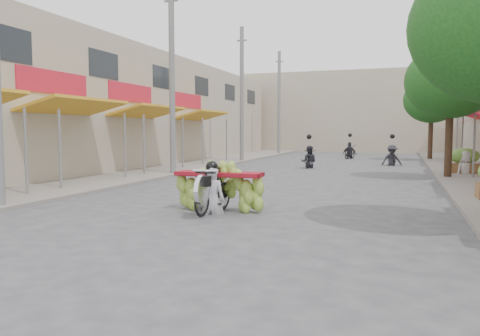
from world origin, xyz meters
The scene contains 15 objects.
ground centered at (0.00, 0.00, 0.00)m, with size 120.00×120.00×0.00m, color #555459.
sidewalk_left centered at (-7.00, 15.00, 0.06)m, with size 4.00×60.00×0.12m, color gray.
shophouse_row_left centered at (-11.98, 13.98, 3.00)m, with size 9.77×40.00×6.00m.
far_building centered at (0.00, 38.00, 3.50)m, with size 20.00×6.00×7.00m, color #B0A28B.
utility_pole_mid centered at (-5.40, 12.00, 4.03)m, with size 0.60×0.24×8.00m.
utility_pole_far centered at (-5.40, 21.00, 4.03)m, with size 0.60×0.24×8.00m.
utility_pole_back centered at (-5.40, 30.00, 4.03)m, with size 0.60×0.24×8.00m.
street_tree_mid centered at (5.40, 14.00, 3.78)m, with size 3.40×3.40×5.25m.
street_tree_far centered at (5.40, 26.00, 3.78)m, with size 3.40×3.40×5.25m.
produce_crate_far centered at (6.20, 16.00, 0.71)m, with size 1.20×0.88×1.16m.
banana_motorbike centered at (-0.38, 4.35, 0.68)m, with size 2.20×1.90×2.02m.
pedestrian centered at (6.20, 15.75, 1.07)m, with size 1.06×1.06×1.91m.
bg_motorbike_a centered at (-0.72, 17.78, 0.75)m, with size 0.82×1.60×1.95m.
bg_motorbike_b centered at (3.22, 20.82, 0.85)m, with size 1.16×1.73×1.95m.
bg_motorbike_c centered at (0.44, 26.18, 0.79)m, with size 1.07×1.76×1.95m.
Camera 1 is at (3.67, -5.63, 1.91)m, focal length 35.00 mm.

